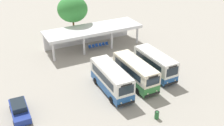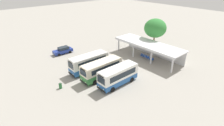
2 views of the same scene
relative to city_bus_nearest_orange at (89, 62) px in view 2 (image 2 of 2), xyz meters
The scene contains 14 objects.
ground_plane 4.49m from the city_bus_nearest_orange, 39.67° to the right, with size 180.00×180.00×0.00m, color #A39E93.
city_bus_nearest_orange is the anchor object (origin of this frame).
city_bus_second_in_row 3.60m from the city_bus_nearest_orange, ahead, with size 2.50×7.94×3.17m.
city_bus_middle_cream 7.24m from the city_bus_nearest_orange, ahead, with size 2.44×7.42×3.19m.
parked_car_flank 11.18m from the city_bus_nearest_orange, behind, with size 1.94×4.54×1.62m.
terminal_canopy 14.45m from the city_bus_nearest_orange, 76.08° to the left, with size 16.09×5.07×3.40m.
waiting_chair_end_by_column 12.88m from the city_bus_nearest_orange, 78.82° to the left, with size 0.46×0.46×0.86m.
waiting_chair_second_from_end 12.95m from the city_bus_nearest_orange, 76.09° to the left, with size 0.46×0.46×0.86m.
waiting_chair_middle_seat 13.17m from the city_bus_nearest_orange, 73.56° to the left, with size 0.46×0.46×0.86m.
waiting_chair_fourth_seat 13.27m from the city_bus_nearest_orange, 70.90° to the left, with size 0.46×0.46×0.86m.
waiting_chair_fifth_seat 13.49m from the city_bus_nearest_orange, 68.44° to the left, with size 0.46×0.46×0.86m.
waiting_chair_far_end_seat 13.72m from the city_bus_nearest_orange, 66.03° to the left, with size 0.46×0.46×0.86m.
roadside_tree_behind_canopy 18.25m from the city_bus_nearest_orange, 84.54° to the left, with size 5.16×5.16×7.84m.
litter_bin_apron 7.40m from the city_bus_nearest_orange, 74.87° to the right, with size 0.49×0.49×0.90m.
Camera 2 is at (22.93, -14.25, 16.75)m, focal length 28.78 mm.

